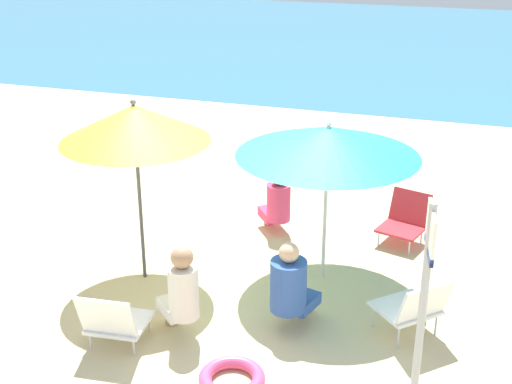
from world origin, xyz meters
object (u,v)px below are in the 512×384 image
person_b (181,291)px  warning_sign (424,292)px  beach_chair_b (414,306)px  umbrella_teal (328,141)px  person_c (291,286)px  person_a (277,203)px  beach_chair_c (405,219)px  swim_ring (232,378)px  beach_chair_a (114,320)px  umbrella_yellow (134,123)px

person_b → warning_sign: warning_sign is taller
beach_chair_b → person_b: size_ratio=0.81×
umbrella_teal → person_c: bearing=-94.4°
person_a → umbrella_teal: bearing=-176.5°
beach_chair_c → swim_ring: (-1.08, -3.26, -0.23)m
swim_ring → umbrella_teal: bearing=80.8°
warning_sign → swim_ring: bearing=166.2°
person_b → warning_sign: bearing=-153.0°
person_a → beach_chair_a: bearing=127.9°
umbrella_yellow → person_a: bearing=54.5°
umbrella_teal → person_c: 1.56m
person_c → umbrella_yellow: bearing=90.0°
person_b → person_c: (0.93, 0.47, -0.04)m
umbrella_teal → person_c: size_ratio=2.03×
umbrella_yellow → swim_ring: umbrella_yellow is taller
umbrella_yellow → beach_chair_a: size_ratio=3.14×
beach_chair_a → swim_ring: 1.25m
beach_chair_c → warning_sign: (0.45, -3.37, 0.97)m
beach_chair_b → person_a: (-1.86, 1.81, 0.06)m
beach_chair_a → beach_chair_c: bearing=-42.0°
beach_chair_c → person_c: (-0.83, -2.27, 0.18)m
person_c → warning_sign: (1.28, -1.10, 0.79)m
umbrella_yellow → person_b: (0.88, -0.96, -1.26)m
beach_chair_a → person_a: bearing=-20.1°
person_b → swim_ring: 0.96m
beach_chair_a → person_a: (0.75, 2.82, 0.11)m
beach_chair_a → warning_sign: size_ratio=0.33×
person_b → umbrella_teal: bearing=-80.1°
umbrella_teal → swim_ring: umbrella_teal is taller
beach_chair_c → person_b: bearing=-15.9°
person_b → person_c: bearing=-110.2°
beach_chair_c → person_c: size_ratio=0.71×
umbrella_teal → swim_ring: (-0.33, -2.06, -1.53)m
beach_chair_b → beach_chair_c: (-0.32, 2.08, -0.06)m
umbrella_teal → beach_chair_b: size_ratio=2.38×
umbrella_teal → person_b: (-1.01, -1.55, -1.08)m
beach_chair_b → person_b: (-2.07, -0.67, 0.16)m
beach_chair_a → swim_ring: size_ratio=1.11×
person_b → person_c: person_b is taller
umbrella_teal → umbrella_yellow: bearing=-162.7°
person_a → person_c: 2.14m
umbrella_yellow → person_c: 2.28m
beach_chair_a → person_c: bearing=-66.5°
person_b → person_c: 1.04m
umbrella_teal → beach_chair_a: size_ratio=2.98×
beach_chair_a → swim_ring: bearing=-103.5°
umbrella_yellow → swim_ring: 2.74m
beach_chair_a → warning_sign: (2.74, -0.29, 0.96)m
warning_sign → umbrella_yellow: bearing=143.2°
swim_ring → warning_sign: bearing=-4.2°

